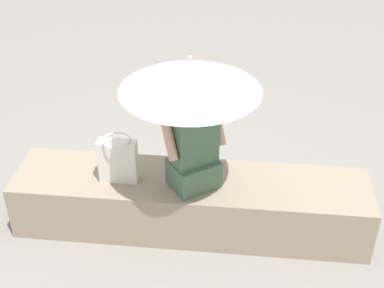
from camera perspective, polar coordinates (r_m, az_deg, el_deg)
name	(u,v)px	position (r m, az deg, el deg)	size (l,w,h in m)	color
ground_plane	(191,224)	(4.38, -0.16, -8.72)	(14.00, 14.00, 0.00)	gray
stone_bench	(190,203)	(4.23, -0.17, -6.38)	(2.78, 0.61, 0.46)	gray
person_seated	(194,142)	(3.81, 0.18, 0.21)	(0.50, 0.44, 0.90)	#47664C
parasol	(190,75)	(3.49, -0.20, 7.47)	(0.97, 0.97, 1.08)	#B7B7BC
handbag_black	(118,160)	(4.02, -8.03, -1.73)	(0.29, 0.22, 0.37)	silver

